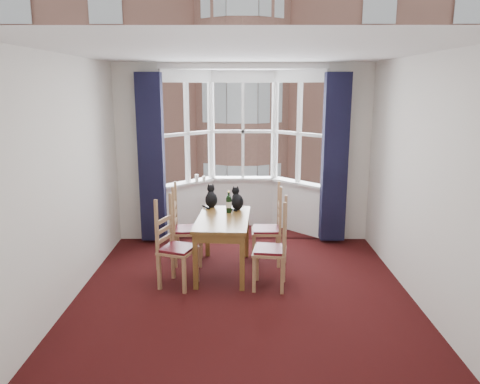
{
  "coord_description": "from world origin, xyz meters",
  "views": [
    {
      "loc": [
        -0.03,
        -5.1,
        2.46
      ],
      "look_at": [
        -0.04,
        1.05,
        1.05
      ],
      "focal_mm": 35.0,
      "sensor_mm": 36.0,
      "label": 1
    }
  ],
  "objects_px": {
    "dining_table": "(223,226)",
    "candle_short": "(204,179)",
    "chair_left_near": "(171,249)",
    "cat_left": "(211,198)",
    "chair_right_far": "(273,231)",
    "candle_tall": "(197,178)",
    "cat_right": "(237,201)",
    "wine_bottle": "(229,203)",
    "chair_right_near": "(277,251)",
    "chair_left_far": "(182,231)"
  },
  "relations": [
    {
      "from": "dining_table",
      "to": "chair_left_far",
      "type": "distance_m",
      "value": 0.69
    },
    {
      "from": "chair_right_far",
      "to": "cat_left",
      "type": "relative_size",
      "value": 2.73
    },
    {
      "from": "cat_left",
      "to": "candle_tall",
      "type": "xyz_separation_m",
      "value": [
        -0.32,
        1.22,
        0.05
      ]
    },
    {
      "from": "chair_right_far",
      "to": "candle_tall",
      "type": "height_order",
      "value": "candle_tall"
    },
    {
      "from": "candle_short",
      "to": "candle_tall",
      "type": "bearing_deg",
      "value": -166.18
    },
    {
      "from": "chair_right_far",
      "to": "candle_short",
      "type": "xyz_separation_m",
      "value": [
        -1.07,
        1.48,
        0.44
      ]
    },
    {
      "from": "wine_bottle",
      "to": "chair_left_near",
      "type": "bearing_deg",
      "value": -135.15
    },
    {
      "from": "cat_left",
      "to": "dining_table",
      "type": "bearing_deg",
      "value": -71.36
    },
    {
      "from": "cat_left",
      "to": "wine_bottle",
      "type": "xyz_separation_m",
      "value": [
        0.26,
        -0.29,
        0.0
      ]
    },
    {
      "from": "chair_right_far",
      "to": "candle_tall",
      "type": "xyz_separation_m",
      "value": [
        -1.19,
        1.45,
        0.46
      ]
    },
    {
      "from": "chair_right_near",
      "to": "chair_right_far",
      "type": "relative_size",
      "value": 1.0
    },
    {
      "from": "dining_table",
      "to": "wine_bottle",
      "type": "height_order",
      "value": "wine_bottle"
    },
    {
      "from": "chair_left_far",
      "to": "chair_right_far",
      "type": "height_order",
      "value": "same"
    },
    {
      "from": "cat_right",
      "to": "candle_short",
      "type": "bearing_deg",
      "value": 112.61
    },
    {
      "from": "candle_short",
      "to": "cat_left",
      "type": "bearing_deg",
      "value": -80.86
    },
    {
      "from": "chair_left_far",
      "to": "cat_right",
      "type": "xyz_separation_m",
      "value": [
        0.78,
        0.12,
        0.41
      ]
    },
    {
      "from": "wine_bottle",
      "to": "candle_short",
      "type": "height_order",
      "value": "wine_bottle"
    },
    {
      "from": "chair_left_near",
      "to": "cat_left",
      "type": "bearing_deg",
      "value": 65.98
    },
    {
      "from": "chair_left_far",
      "to": "dining_table",
      "type": "bearing_deg",
      "value": -28.13
    },
    {
      "from": "cat_left",
      "to": "chair_left_far",
      "type": "bearing_deg",
      "value": -149.28
    },
    {
      "from": "chair_right_far",
      "to": "wine_bottle",
      "type": "distance_m",
      "value": 0.74
    },
    {
      "from": "chair_right_far",
      "to": "wine_bottle",
      "type": "xyz_separation_m",
      "value": [
        -0.61,
        -0.06,
        0.41
      ]
    },
    {
      "from": "cat_left",
      "to": "wine_bottle",
      "type": "distance_m",
      "value": 0.39
    },
    {
      "from": "dining_table",
      "to": "candle_tall",
      "type": "height_order",
      "value": "candle_tall"
    },
    {
      "from": "cat_right",
      "to": "candle_tall",
      "type": "xyz_separation_m",
      "value": [
        -0.69,
        1.34,
        0.05
      ]
    },
    {
      "from": "candle_short",
      "to": "chair_right_far",
      "type": "bearing_deg",
      "value": -54.24
    },
    {
      "from": "chair_right_near",
      "to": "chair_right_far",
      "type": "xyz_separation_m",
      "value": [
        -0.0,
        0.83,
        0.0
      ]
    },
    {
      "from": "chair_left_near",
      "to": "chair_right_near",
      "type": "relative_size",
      "value": 1.0
    },
    {
      "from": "dining_table",
      "to": "cat_right",
      "type": "bearing_deg",
      "value": 67.05
    },
    {
      "from": "chair_right_near",
      "to": "cat_left",
      "type": "bearing_deg",
      "value": 129.17
    },
    {
      "from": "chair_left_near",
      "to": "cat_right",
      "type": "relative_size",
      "value": 2.77
    },
    {
      "from": "cat_left",
      "to": "candle_tall",
      "type": "relative_size",
      "value": 2.73
    },
    {
      "from": "wine_bottle",
      "to": "candle_tall",
      "type": "relative_size",
      "value": 2.43
    },
    {
      "from": "dining_table",
      "to": "candle_short",
      "type": "height_order",
      "value": "candle_short"
    },
    {
      "from": "chair_left_near",
      "to": "cat_right",
      "type": "bearing_deg",
      "value": 46.78
    },
    {
      "from": "candle_tall",
      "to": "chair_left_near",
      "type": "bearing_deg",
      "value": -93.07
    },
    {
      "from": "wine_bottle",
      "to": "candle_short",
      "type": "xyz_separation_m",
      "value": [
        -0.46,
        1.54,
        0.03
      ]
    },
    {
      "from": "chair_left_near",
      "to": "candle_short",
      "type": "height_order",
      "value": "candle_short"
    },
    {
      "from": "chair_left_far",
      "to": "chair_right_far",
      "type": "bearing_deg",
      "value": 0.12
    },
    {
      "from": "dining_table",
      "to": "cat_left",
      "type": "bearing_deg",
      "value": 108.64
    },
    {
      "from": "chair_right_far",
      "to": "dining_table",
      "type": "bearing_deg",
      "value": -154.86
    },
    {
      "from": "chair_left_near",
      "to": "cat_right",
      "type": "distance_m",
      "value": 1.25
    },
    {
      "from": "dining_table",
      "to": "wine_bottle",
      "type": "relative_size",
      "value": 4.3
    },
    {
      "from": "chair_right_far",
      "to": "chair_right_near",
      "type": "bearing_deg",
      "value": -89.99
    },
    {
      "from": "chair_right_near",
      "to": "cat_right",
      "type": "xyz_separation_m",
      "value": [
        -0.5,
        0.94,
        0.41
      ]
    },
    {
      "from": "candle_short",
      "to": "chair_left_far",
      "type": "bearing_deg",
      "value": -97.81
    },
    {
      "from": "chair_left_far",
      "to": "cat_right",
      "type": "distance_m",
      "value": 0.88
    },
    {
      "from": "cat_left",
      "to": "chair_right_far",
      "type": "bearing_deg",
      "value": -15.31
    },
    {
      "from": "dining_table",
      "to": "chair_right_near",
      "type": "height_order",
      "value": "chair_right_near"
    },
    {
      "from": "chair_right_far",
      "to": "cat_left",
      "type": "bearing_deg",
      "value": 164.69
    }
  ]
}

